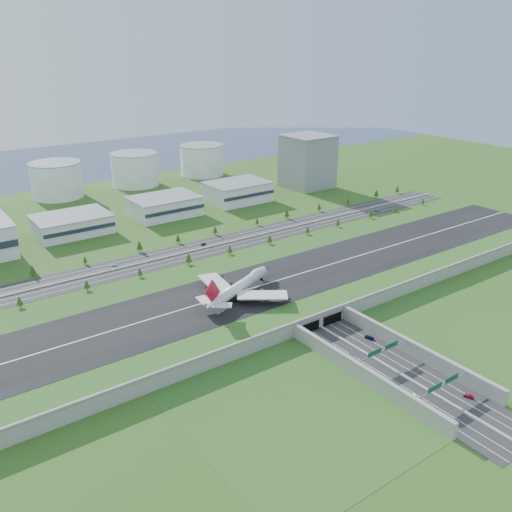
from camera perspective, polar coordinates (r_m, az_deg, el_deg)
ground at (r=340.91m, az=1.17°, el=-4.18°), size 1200.00×1200.00×0.00m
airfield_deck at (r=339.07m, az=1.18°, el=-3.56°), size 520.00×100.00×9.20m
underpass_road at (r=276.32m, az=13.83°, el=-10.75°), size 38.80×120.40×8.00m
sign_gantry_near at (r=276.83m, az=13.21°, el=-9.77°), size 38.70×0.70×9.80m
sign_gantry_far at (r=259.52m, az=19.08°, el=-12.79°), size 38.70×0.70×9.80m
north_expressway at (r=414.49m, az=-6.71°, el=0.51°), size 560.00×36.00×0.12m
tree_row at (r=422.46m, az=-4.24°, el=1.69°), size 498.61×48.75×8.50m
hangar_mid_a at (r=474.10m, az=-18.80°, el=3.17°), size 58.00×42.00×15.00m
hangar_mid_b at (r=502.85m, az=-9.60°, el=5.19°), size 58.00×42.00×17.00m
hangar_mid_c at (r=540.82m, az=-1.98°, el=6.76°), size 58.00×42.00×19.00m
office_tower at (r=596.81m, az=5.44°, el=9.87°), size 46.00×46.00×55.00m
fuel_tank_b at (r=589.68m, az=-20.24°, el=7.50°), size 50.00×50.00×35.00m
fuel_tank_c at (r=616.72m, az=-12.62°, el=8.88°), size 50.00×50.00×35.00m
fuel_tank_d at (r=653.77m, az=-5.71°, el=10.00°), size 50.00×50.00×35.00m
bay_water at (r=762.85m, az=-21.23°, el=9.00°), size 1200.00×260.00×0.06m
boeing_747 at (r=320.24m, az=-1.73°, el=-3.22°), size 63.31×58.55×20.82m
car_0 at (r=282.38m, az=10.05°, el=-10.29°), size 2.59×4.19×1.33m
car_1 at (r=259.33m, az=16.44°, el=-14.08°), size 2.98×5.30×1.65m
car_2 at (r=299.81m, az=11.81°, el=-8.37°), size 3.21×5.72×1.51m
car_3 at (r=267.97m, az=21.47°, el=-13.55°), size 3.51×5.08×1.37m
car_5 at (r=425.55m, az=-5.57°, el=1.25°), size 4.69×2.78×1.46m
car_6 at (r=522.94m, az=12.66°, el=4.73°), size 5.93×2.98×1.61m
car_7 at (r=397.18m, az=-14.78°, el=-0.94°), size 5.07×3.32×1.37m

